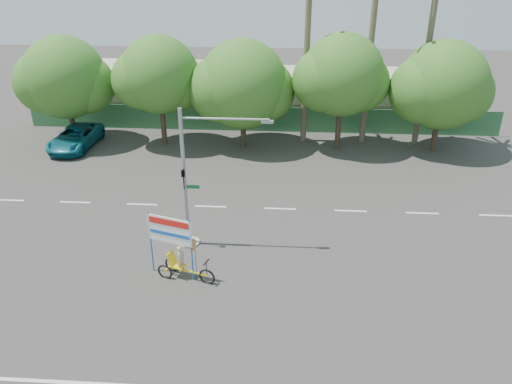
{
  "coord_description": "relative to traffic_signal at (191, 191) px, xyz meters",
  "views": [
    {
      "loc": [
        2.33,
        -17.19,
        13.31
      ],
      "look_at": [
        0.97,
        2.92,
        3.5
      ],
      "focal_mm": 35.0,
      "sensor_mm": 36.0,
      "label": 1
    }
  ],
  "objects": [
    {
      "name": "ground",
      "position": [
        2.2,
        -3.98,
        -2.92
      ],
      "size": [
        120.0,
        120.0,
        0.0
      ],
      "primitive_type": "plane",
      "color": "#33302D",
      "rests_on": "ground"
    },
    {
      "name": "fence",
      "position": [
        2.2,
        17.52,
        -1.92
      ],
      "size": [
        38.0,
        0.08,
        2.0
      ],
      "primitive_type": "cube",
      "color": "#336B3D",
      "rests_on": "ground"
    },
    {
      "name": "building_left",
      "position": [
        -7.8,
        22.02,
        -0.92
      ],
      "size": [
        12.0,
        8.0,
        4.0
      ],
      "primitive_type": "cube",
      "color": "#B3A78E",
      "rests_on": "ground"
    },
    {
      "name": "building_right",
      "position": [
        10.2,
        22.02,
        -1.12
      ],
      "size": [
        14.0,
        8.0,
        3.6
      ],
      "primitive_type": "cube",
      "color": "#B3A78E",
      "rests_on": "ground"
    },
    {
      "name": "tree_far_left",
      "position": [
        -11.85,
        14.02,
        1.84
      ],
      "size": [
        7.14,
        6.0,
        7.96
      ],
      "color": "#473828",
      "rests_on": "ground"
    },
    {
      "name": "tree_left",
      "position": [
        -4.85,
        14.02,
        2.14
      ],
      "size": [
        6.66,
        5.6,
        8.07
      ],
      "color": "#473828",
      "rests_on": "ground"
    },
    {
      "name": "tree_center",
      "position": [
        1.14,
        14.02,
        1.55
      ],
      "size": [
        7.62,
        6.4,
        7.85
      ],
      "color": "#473828",
      "rests_on": "ground"
    },
    {
      "name": "tree_right",
      "position": [
        8.15,
        14.02,
        2.32
      ],
      "size": [
        6.9,
        5.8,
        8.36
      ],
      "color": "#473828",
      "rests_on": "ground"
    },
    {
      "name": "tree_far_right",
      "position": [
        15.15,
        14.02,
        1.73
      ],
      "size": [
        7.38,
        6.2,
        7.94
      ],
      "color": "#473828",
      "rests_on": "ground"
    },
    {
      "name": "palm_mid",
      "position": [
        14.2,
        15.52,
        6.48
      ],
      "size": [
        3.73,
        3.79,
        15.45
      ],
      "color": "#70604C",
      "rests_on": "ground"
    },
    {
      "name": "palm_short",
      "position": [
        5.7,
        15.52,
        5.94
      ],
      "size": [
        3.73,
        3.79,
        14.45
      ],
      "color": "#70604C",
      "rests_on": "ground"
    },
    {
      "name": "traffic_signal",
      "position": [
        0.0,
        0.0,
        0.0
      ],
      "size": [
        4.72,
        1.1,
        7.0
      ],
      "color": "gray",
      "rests_on": "ground"
    },
    {
      "name": "trike_billboard",
      "position": [
        -0.2,
        -2.84,
        -1.66
      ],
      "size": [
        3.06,
        1.29,
        3.13
      ],
      "rotation": [
        0.0,
        0.0,
        -0.31
      ],
      "color": "black",
      "rests_on": "ground"
    },
    {
      "name": "pickup_truck",
      "position": [
        -11.19,
        12.82,
        -2.13
      ],
      "size": [
        2.77,
        5.75,
        1.58
      ],
      "primitive_type": "imported",
      "rotation": [
        0.0,
        0.0,
        -0.03
      ],
      "color": "#0F5D6D",
      "rests_on": "ground"
    }
  ]
}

